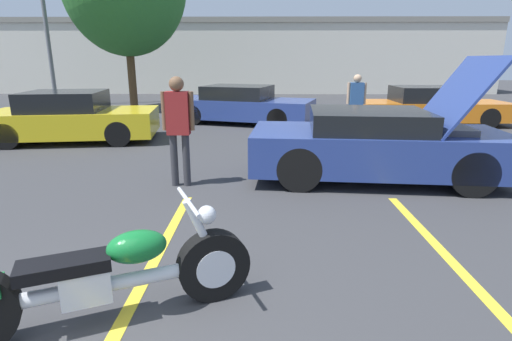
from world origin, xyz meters
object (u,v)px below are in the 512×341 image
motorcycle (103,279)px  show_car_hood_open (377,145)px  spectator_near_motorcycle (178,122)px  spectator_by_show_car (356,100)px  parked_car_mid_right_row (242,105)px  parked_car_right_row (431,107)px  parked_car_mid_left_row (72,118)px

motorcycle → show_car_hood_open: show_car_hood_open is taller
show_car_hood_open → spectator_near_motorcycle: (-3.34, -0.40, 0.45)m
show_car_hood_open → spectator_by_show_car: size_ratio=2.66×
motorcycle → spectator_near_motorcycle: spectator_near_motorcycle is taller
show_car_hood_open → parked_car_mid_right_row: 6.92m
motorcycle → spectator_by_show_car: spectator_by_show_car is taller
parked_car_right_row → spectator_near_motorcycle: size_ratio=2.58×
parked_car_mid_left_row → spectator_near_motorcycle: bearing=-54.5°
parked_car_mid_left_row → spectator_by_show_car: (7.41, 0.89, 0.38)m
show_car_hood_open → parked_car_mid_right_row: size_ratio=0.91×
spectator_by_show_car → spectator_near_motorcycle: bearing=-130.3°
motorcycle → parked_car_mid_right_row: size_ratio=0.47×
parked_car_mid_right_row → spectator_near_motorcycle: bearing=-78.9°
parked_car_right_row → parked_car_mid_right_row: bearing=177.5°
show_car_hood_open → parked_car_right_row: show_car_hood_open is taller
parked_car_mid_left_row → parked_car_mid_right_row: size_ratio=0.89×
show_car_hood_open → parked_car_right_row: 7.00m
parked_car_right_row → parked_car_mid_right_row: parked_car_mid_right_row is taller
parked_car_right_row → parked_car_mid_right_row: (-6.04, 0.29, 0.01)m
show_car_hood_open → parked_car_right_row: (3.41, 6.11, -0.05)m
motorcycle → show_car_hood_open: size_ratio=0.52×
spectator_near_motorcycle → parked_car_right_row: bearing=44.0°
parked_car_mid_left_row → spectator_by_show_car: size_ratio=2.60×
motorcycle → spectator_near_motorcycle: size_ratio=1.27×
spectator_near_motorcycle → parked_car_mid_left_row: bearing=133.1°
parked_car_mid_left_row → parked_car_mid_right_row: (4.20, 3.07, -0.01)m
parked_car_mid_left_row → spectator_by_show_car: 7.47m
parked_car_right_row → spectator_by_show_car: spectator_by_show_car is taller
parked_car_right_row → parked_car_mid_right_row: 6.05m
parked_car_mid_left_row → spectator_near_motorcycle: spectator_near_motorcycle is taller
show_car_hood_open → parked_car_mid_left_row: size_ratio=1.02×
spectator_near_motorcycle → spectator_by_show_car: bearing=49.7°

